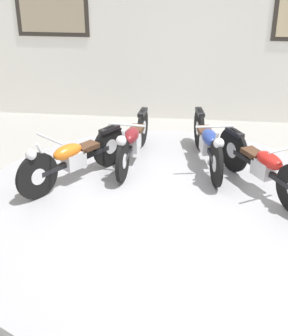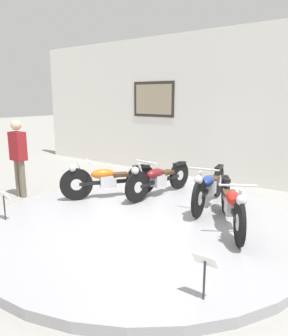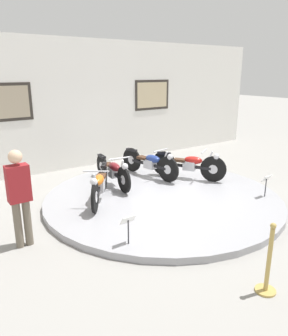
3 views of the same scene
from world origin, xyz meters
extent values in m
plane|color=gray|center=(0.00, 0.00, 0.00)|extent=(60.00, 60.00, 0.00)
cylinder|color=#99999E|center=(0.00, 0.00, 0.07)|extent=(5.37, 5.37, 0.13)
cube|color=white|center=(0.00, 3.76, 1.91)|extent=(14.00, 0.20, 3.82)
cube|color=#2D2823|center=(-2.40, 3.65, 2.10)|extent=(1.40, 0.02, 1.00)
cube|color=tan|center=(-2.40, 3.65, 2.10)|extent=(1.24, 0.02, 0.84)
cube|color=#2D2823|center=(2.40, 3.65, 2.10)|extent=(1.40, 0.02, 1.00)
cube|color=#C6B289|center=(2.40, 3.65, 2.10)|extent=(1.24, 0.02, 0.84)
cylinder|color=black|center=(-1.71, 0.03, 0.46)|extent=(0.43, 0.56, 0.65)
cylinder|color=silver|center=(-1.71, 0.03, 0.46)|extent=(0.19, 0.22, 0.23)
cylinder|color=black|center=(-0.91, 1.12, 0.46)|extent=(0.43, 0.56, 0.65)
cylinder|color=silver|center=(-0.91, 1.12, 0.46)|extent=(0.19, 0.22, 0.23)
cube|color=black|center=(-1.31, 0.58, 0.46)|extent=(0.79, 1.04, 0.07)
cube|color=silver|center=(-1.33, 0.54, 0.48)|extent=(0.35, 0.38, 0.24)
ellipsoid|color=#D16619|center=(-1.39, 0.46, 0.64)|extent=(0.46, 0.52, 0.20)
cube|color=#472D1E|center=(-1.18, 0.75, 0.60)|extent=(0.35, 0.38, 0.07)
cube|color=black|center=(-0.91, 1.12, 0.74)|extent=(0.29, 0.35, 0.06)
cylinder|color=silver|center=(-1.62, 0.15, 0.66)|extent=(0.18, 0.23, 0.54)
cylinder|color=silver|center=(-1.55, 0.24, 0.92)|extent=(0.45, 0.35, 0.03)
sphere|color=silver|center=(-1.74, -0.02, 0.80)|extent=(0.15, 0.15, 0.15)
cylinder|color=black|center=(-0.64, 0.64, 0.45)|extent=(0.12, 0.63, 0.63)
cylinder|color=silver|center=(-0.64, 0.64, 0.45)|extent=(0.09, 0.23, 0.22)
cylinder|color=black|center=(-0.50, 1.98, 0.45)|extent=(0.12, 0.63, 0.63)
cylinder|color=silver|center=(-0.50, 1.98, 0.45)|extent=(0.09, 0.23, 0.22)
cube|color=black|center=(-0.57, 1.31, 0.45)|extent=(0.20, 1.24, 0.07)
cube|color=silver|center=(-0.57, 1.27, 0.47)|extent=(0.23, 0.34, 0.24)
ellipsoid|color=maroon|center=(-0.58, 1.17, 0.63)|extent=(0.27, 0.50, 0.20)
cube|color=#472D1E|center=(-0.55, 1.53, 0.59)|extent=(0.23, 0.34, 0.07)
cube|color=black|center=(-0.50, 1.98, 0.71)|extent=(0.14, 0.37, 0.06)
cylinder|color=silver|center=(-0.62, 0.79, 0.65)|extent=(0.07, 0.25, 0.54)
cylinder|color=silver|center=(-0.61, 0.90, 0.91)|extent=(0.54, 0.09, 0.03)
sphere|color=silver|center=(-0.65, 0.58, 0.79)|extent=(0.15, 0.15, 0.15)
cylinder|color=black|center=(0.69, 0.65, 0.47)|extent=(0.17, 0.67, 0.67)
cylinder|color=silver|center=(0.69, 0.65, 0.47)|extent=(0.11, 0.24, 0.24)
cylinder|color=black|center=(0.45, 1.98, 0.47)|extent=(0.17, 0.67, 0.67)
cylinder|color=silver|center=(0.45, 1.98, 0.47)|extent=(0.11, 0.24, 0.24)
cube|color=black|center=(0.57, 1.31, 0.47)|extent=(0.29, 1.23, 0.07)
cube|color=silver|center=(0.58, 1.27, 0.49)|extent=(0.25, 0.35, 0.24)
ellipsoid|color=navy|center=(0.59, 1.18, 0.65)|extent=(0.30, 0.51, 0.20)
cube|color=#472D1E|center=(0.53, 1.53, 0.61)|extent=(0.25, 0.35, 0.07)
cube|color=black|center=(0.45, 1.98, 0.76)|extent=(0.16, 0.37, 0.06)
cylinder|color=silver|center=(0.66, 0.80, 0.67)|extent=(0.09, 0.25, 0.54)
cylinder|color=silver|center=(0.64, 0.90, 0.93)|extent=(0.54, 0.13, 0.03)
sphere|color=silver|center=(0.70, 0.59, 0.81)|extent=(0.15, 0.15, 0.15)
cylinder|color=black|center=(1.66, 0.00, 0.47)|extent=(0.39, 0.60, 0.67)
cylinder|color=silver|center=(1.66, 0.00, 0.47)|extent=(0.18, 0.23, 0.23)
cylinder|color=black|center=(0.96, 1.15, 0.47)|extent=(0.39, 0.60, 0.67)
cylinder|color=silver|center=(0.96, 1.15, 0.47)|extent=(0.18, 0.23, 0.23)
cube|color=black|center=(1.31, 0.58, 0.47)|extent=(0.70, 1.10, 0.07)
cube|color=silver|center=(1.33, 0.54, 0.49)|extent=(0.34, 0.38, 0.24)
ellipsoid|color=red|center=(1.38, 0.46, 0.65)|extent=(0.44, 0.52, 0.20)
cube|color=#472D1E|center=(1.19, 0.76, 0.61)|extent=(0.34, 0.38, 0.07)
cube|color=black|center=(0.96, 1.15, 0.75)|extent=(0.27, 0.36, 0.06)
cylinder|color=silver|center=(1.58, 0.13, 0.67)|extent=(0.17, 0.24, 0.54)
cylinder|color=silver|center=(1.52, 0.22, 0.93)|extent=(0.48, 0.31, 0.03)
sphere|color=silver|center=(1.69, -0.05, 0.81)|extent=(0.15, 0.15, 0.15)
cylinder|color=#333338|center=(-1.85, -1.43, 0.34)|extent=(0.02, 0.02, 0.42)
cube|color=white|center=(-1.85, -1.43, 0.57)|extent=(0.26, 0.11, 0.15)
cylinder|color=#333338|center=(1.85, -1.43, 0.34)|extent=(0.02, 0.02, 0.42)
cube|color=white|center=(1.85, -1.43, 0.57)|extent=(0.26, 0.11, 0.15)
cylinder|color=#6B6051|center=(-3.29, -0.25, 0.41)|extent=(0.13, 0.13, 0.82)
cylinder|color=#6B6051|center=(-3.13, -0.25, 0.41)|extent=(0.13, 0.13, 0.82)
cube|color=maroon|center=(-3.21, -0.25, 1.13)|extent=(0.36, 0.22, 0.62)
sphere|color=beige|center=(-3.21, -0.25, 1.58)|extent=(0.22, 0.22, 0.22)
cylinder|color=tan|center=(-0.89, -3.40, 0.01)|extent=(0.28, 0.28, 0.03)
cylinder|color=tan|center=(-0.89, -3.40, 0.47)|extent=(0.06, 0.06, 0.95)
sphere|color=tan|center=(-0.89, -3.40, 0.98)|extent=(0.08, 0.08, 0.08)
camera|label=1|loc=(0.30, -5.33, 3.35)|focal=50.00mm
camera|label=2|loc=(3.16, -4.19, 2.16)|focal=35.00mm
camera|label=3|loc=(-4.43, -5.54, 2.88)|focal=35.00mm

